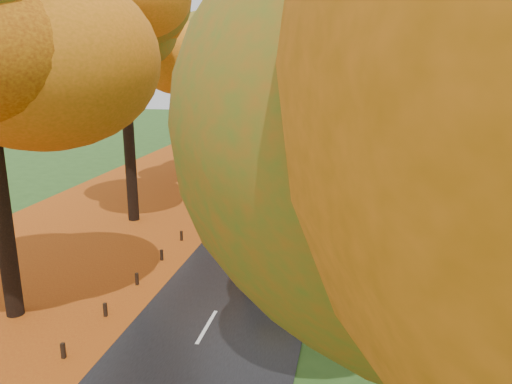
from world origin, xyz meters
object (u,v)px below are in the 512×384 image
(car_white, at_px, (277,152))
(car_dark, at_px, (294,135))
(streetlamp_mid, at_px, (349,116))
(streetlamp_near, at_px, (334,184))
(streetlamp_far, at_px, (353,96))
(bus, at_px, (290,201))
(car_silver, at_px, (282,149))

(car_white, bearing_deg, car_dark, 78.50)
(streetlamp_mid, xyz_separation_m, car_white, (-6.30, 5.26, -3.96))
(streetlamp_near, bearing_deg, car_dark, 99.08)
(streetlamp_near, xyz_separation_m, streetlamp_mid, (0.00, 22.00, 0.00))
(streetlamp_near, xyz_separation_m, streetlamp_far, (0.00, 44.00, 0.00))
(bus, bearing_deg, streetlamp_mid, 77.27)
(streetlamp_far, xyz_separation_m, car_silver, (-6.22, -14.68, -3.96))
(car_white, height_order, car_silver, car_silver)
(streetlamp_mid, distance_m, car_white, 9.11)
(bus, distance_m, car_silver, 21.30)
(car_white, bearing_deg, car_silver, 76.36)
(bus, distance_m, car_white, 19.29)
(streetlamp_near, xyz_separation_m, car_dark, (-6.30, 39.39, -4.12))
(streetlamp_far, xyz_separation_m, car_white, (-6.30, -16.74, -3.96))
(streetlamp_mid, bearing_deg, streetlamp_far, 90.00)
(streetlamp_mid, bearing_deg, bus, -100.64)
(car_dark, bearing_deg, streetlamp_mid, -65.53)
(streetlamp_mid, bearing_deg, car_silver, 130.34)
(streetlamp_far, relative_size, car_dark, 2.09)
(car_silver, bearing_deg, streetlamp_mid, -62.72)
(streetlamp_mid, distance_m, streetlamp_far, 22.00)
(car_white, bearing_deg, streetlamp_far, 57.89)
(streetlamp_near, distance_m, car_dark, 40.10)
(car_white, relative_size, car_dark, 1.09)
(streetlamp_mid, bearing_deg, car_white, 140.13)
(streetlamp_mid, distance_m, car_silver, 10.39)
(car_silver, bearing_deg, car_white, -105.20)
(streetlamp_far, bearing_deg, car_dark, -143.78)
(streetlamp_near, height_order, bus, streetlamp_near)
(streetlamp_near, bearing_deg, car_silver, 101.97)
(streetlamp_near, distance_m, bus, 9.25)
(car_white, bearing_deg, streetlamp_mid, -51.37)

